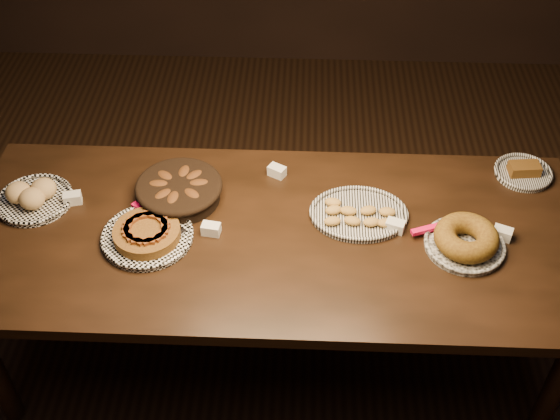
{
  "coord_description": "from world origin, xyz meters",
  "views": [
    {
      "loc": [
        0.1,
        -1.89,
        2.66
      ],
      "look_at": [
        0.02,
        0.05,
        0.82
      ],
      "focal_mm": 45.0,
      "sensor_mm": 36.0,
      "label": 1
    }
  ],
  "objects_px": {
    "buffet_table": "(275,245)",
    "bundt_cake_plate": "(465,240)",
    "apple_tart_plate": "(147,234)",
    "madeleine_platter": "(358,214)"
  },
  "relations": [
    {
      "from": "buffet_table",
      "to": "bundt_cake_plate",
      "type": "distance_m",
      "value": 0.72
    },
    {
      "from": "buffet_table",
      "to": "madeleine_platter",
      "type": "height_order",
      "value": "madeleine_platter"
    },
    {
      "from": "buffet_table",
      "to": "apple_tart_plate",
      "type": "distance_m",
      "value": 0.49
    },
    {
      "from": "buffet_table",
      "to": "bundt_cake_plate",
      "type": "bearing_deg",
      "value": -4.08
    },
    {
      "from": "apple_tart_plate",
      "to": "bundt_cake_plate",
      "type": "distance_m",
      "value": 1.19
    },
    {
      "from": "buffet_table",
      "to": "bundt_cake_plate",
      "type": "relative_size",
      "value": 6.84
    },
    {
      "from": "bundt_cake_plate",
      "to": "madeleine_platter",
      "type": "bearing_deg",
      "value": 169.73
    },
    {
      "from": "apple_tart_plate",
      "to": "bundt_cake_plate",
      "type": "bearing_deg",
      "value": 22.1
    },
    {
      "from": "buffet_table",
      "to": "apple_tart_plate",
      "type": "height_order",
      "value": "apple_tart_plate"
    },
    {
      "from": "apple_tart_plate",
      "to": "madeleine_platter",
      "type": "height_order",
      "value": "apple_tart_plate"
    }
  ]
}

